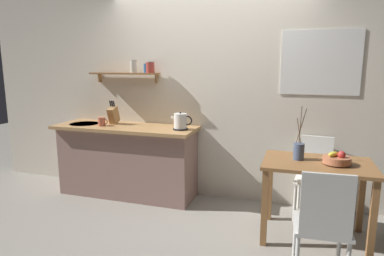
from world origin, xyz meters
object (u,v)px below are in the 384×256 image
object	(u,v)px
twig_vase	(299,151)
coffee_mug_by_sink	(102,122)
dining_chair_far	(315,173)
electric_kettle	(181,122)
dining_table	(317,176)
knife_block	(113,115)
dining_chair_near	(323,222)
fruit_bowl	(337,159)

from	to	relation	value
twig_vase	coffee_mug_by_sink	world-z (taller)	twig_vase
dining_chair_far	electric_kettle	world-z (taller)	electric_kettle
dining_table	electric_kettle	bearing A→B (deg)	164.60
twig_vase	knife_block	world-z (taller)	twig_vase
knife_block	coffee_mug_by_sink	distance (m)	0.19
twig_vase	knife_block	xyz separation A→B (m)	(-2.30, 0.48, 0.18)
dining_chair_near	knife_block	xyz separation A→B (m)	(-2.50, 1.26, 0.52)
dining_chair_far	dining_table	bearing A→B (deg)	-91.17
dining_table	fruit_bowl	distance (m)	0.25
twig_vase	coffee_mug_by_sink	distance (m)	2.40
dining_table	knife_block	xyz separation A→B (m)	(-2.48, 0.52, 0.40)
dining_table	twig_vase	xyz separation A→B (m)	(-0.18, 0.04, 0.22)
twig_vase	coffee_mug_by_sink	size ratio (longest dim) A/B	3.91
fruit_bowl	knife_block	size ratio (longest dim) A/B	0.81
fruit_bowl	electric_kettle	xyz separation A→B (m)	(-1.68, 0.45, 0.19)
knife_block	coffee_mug_by_sink	bearing A→B (deg)	-113.57
dining_chair_near	electric_kettle	size ratio (longest dim) A/B	3.58
dining_chair_far	knife_block	distance (m)	2.55
twig_vase	fruit_bowl	bearing A→B (deg)	-11.00
twig_vase	dining_chair_far	bearing A→B (deg)	70.45
dining_table	dining_chair_far	distance (m)	0.59
dining_chair_near	fruit_bowl	bearing A→B (deg)	78.96
dining_chair_near	fruit_bowl	xyz separation A→B (m)	(0.14, 0.72, 0.31)
dining_chair_far	electric_kettle	xyz separation A→B (m)	(-1.53, -0.15, 0.53)
dining_chair_far	fruit_bowl	xyz separation A→B (m)	(0.15, -0.60, 0.34)
dining_chair_far	twig_vase	xyz separation A→B (m)	(-0.19, -0.53, 0.38)
dining_table	twig_vase	size ratio (longest dim) A/B	1.92
knife_block	electric_kettle	bearing A→B (deg)	-5.73
dining_chair_far	twig_vase	bearing A→B (deg)	-109.55
dining_table	fruit_bowl	bearing A→B (deg)	-9.96
fruit_bowl	knife_block	world-z (taller)	knife_block
dining_table	knife_block	bearing A→B (deg)	168.26
dining_chair_far	coffee_mug_by_sink	world-z (taller)	coffee_mug_by_sink
dining_table	coffee_mug_by_sink	distance (m)	2.60
electric_kettle	dining_chair_far	bearing A→B (deg)	5.54
twig_vase	knife_block	bearing A→B (deg)	168.27
fruit_bowl	twig_vase	size ratio (longest dim) A/B	0.48
dining_chair_near	fruit_bowl	distance (m)	0.79
knife_block	coffee_mug_by_sink	xyz separation A→B (m)	(-0.07, -0.16, -0.07)
electric_kettle	twig_vase	bearing A→B (deg)	-15.85
dining_table	knife_block	world-z (taller)	knife_block
electric_kettle	dining_table	bearing A→B (deg)	-15.40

